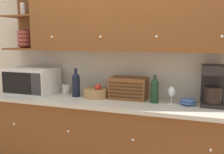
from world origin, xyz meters
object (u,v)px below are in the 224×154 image
at_px(microwave, 32,81).
at_px(bread_box, 129,88).
at_px(bowl_stack_on_counter, 188,101).
at_px(wine_bottle, 155,90).
at_px(second_wine_bottle, 76,84).
at_px(coffee_maker, 213,85).
at_px(fruit_basket, 96,93).
at_px(wine_glass, 172,92).
at_px(mug, 66,89).

xyz_separation_m(microwave, bread_box, (1.17, 0.10, -0.04)).
bearing_deg(bowl_stack_on_counter, wine_bottle, -177.11).
bearing_deg(second_wine_bottle, coffee_maker, 4.00).
distance_m(fruit_basket, wine_glass, 0.82).
relative_size(mug, wine_bottle, 0.37).
relative_size(microwave, wine_bottle, 1.93).
bearing_deg(wine_bottle, microwave, -179.58).
relative_size(fruit_basket, bread_box, 0.69).
bearing_deg(second_wine_bottle, bowl_stack_on_counter, 1.25).
bearing_deg(wine_bottle, mug, 173.95).
relative_size(second_wine_bottle, fruit_basket, 1.19).
height_order(fruit_basket, wine_glass, wine_glass).
bearing_deg(bread_box, bowl_stack_on_counter, -6.86).
distance_m(fruit_basket, wine_bottle, 0.66).
relative_size(wine_bottle, bowl_stack_on_counter, 1.81).
relative_size(bread_box, coffee_maker, 1.00).
bearing_deg(coffee_maker, bowl_stack_on_counter, -161.89).
distance_m(bread_box, coffee_maker, 0.85).
relative_size(fruit_basket, wine_bottle, 0.94).
relative_size(second_wine_bottle, coffee_maker, 0.81).
relative_size(fruit_basket, coffee_maker, 0.68).
xyz_separation_m(wine_bottle, wine_glass, (0.17, 0.00, -0.01)).
height_order(mug, bread_box, bread_box).
xyz_separation_m(microwave, wine_bottle, (1.46, 0.01, -0.02)).
bearing_deg(bread_box, fruit_basket, -168.70).
height_order(microwave, mug, microwave).
relative_size(microwave, fruit_basket, 2.04).
bearing_deg(coffee_maker, fruit_basket, -176.69).
bearing_deg(coffee_maker, mug, 179.16).
height_order(bread_box, bowl_stack_on_counter, bread_box).
relative_size(microwave, mug, 5.25).
relative_size(bread_box, bowl_stack_on_counter, 2.49).
height_order(microwave, fruit_basket, microwave).
bearing_deg(coffee_maker, bread_box, 179.92).
height_order(second_wine_bottle, wine_glass, second_wine_bottle).
bearing_deg(wine_bottle, bread_box, 162.97).
relative_size(microwave, coffee_maker, 1.40).
height_order(second_wine_bottle, bowl_stack_on_counter, second_wine_bottle).
relative_size(microwave, second_wine_bottle, 1.72).
bearing_deg(bowl_stack_on_counter, second_wine_bottle, -178.75).
bearing_deg(microwave, fruit_basket, 2.22).
height_order(fruit_basket, bread_box, bread_box).
height_order(microwave, bread_box, microwave).
distance_m(bowl_stack_on_counter, coffee_maker, 0.29).
bearing_deg(bread_box, coffee_maker, -0.08).
distance_m(fruit_basket, bread_box, 0.37).
bearing_deg(fruit_basket, bowl_stack_on_counter, -0.25).
xyz_separation_m(second_wine_bottle, coffee_maker, (1.43, 0.10, 0.06)).
distance_m(fruit_basket, coffee_maker, 1.21).
bearing_deg(wine_glass, fruit_basket, 178.90).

